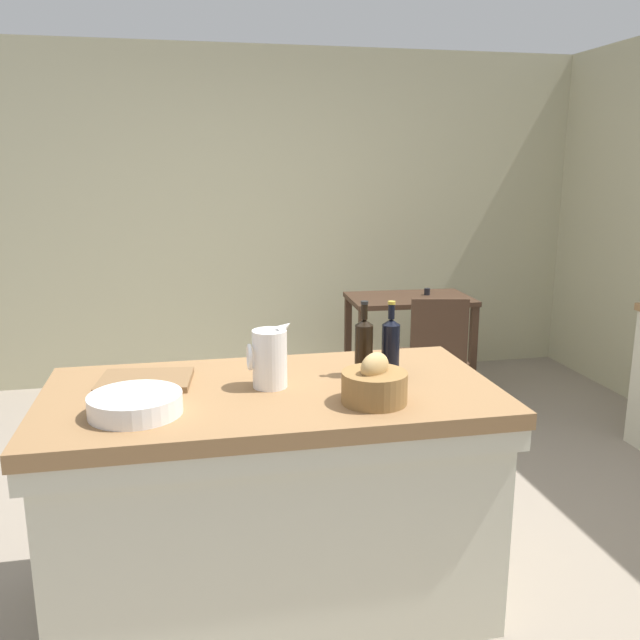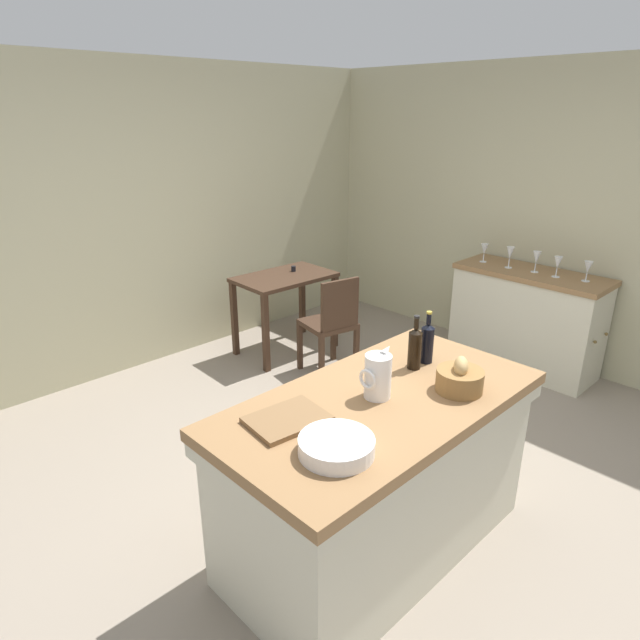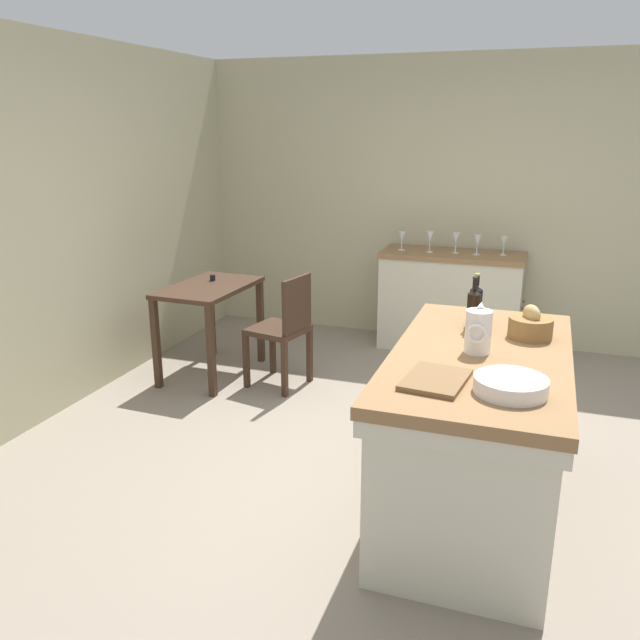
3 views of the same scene
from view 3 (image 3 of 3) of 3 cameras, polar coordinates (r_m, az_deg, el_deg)
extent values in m
plane|color=gray|center=(4.11, 7.83, -12.36)|extent=(6.76, 6.76, 0.00)
cube|color=#B7B28E|center=(4.85, -23.35, 7.22)|extent=(5.32, 0.12, 2.60)
cube|color=#B7B28E|center=(6.21, 13.23, 9.95)|extent=(0.12, 5.20, 2.60)
cube|color=olive|center=(3.37, 13.93, -3.29)|extent=(1.68, 0.87, 0.06)
cube|color=beige|center=(3.39, 13.84, -4.40)|extent=(1.66, 0.85, 0.08)
cube|color=beige|center=(3.54, 13.42, -10.10)|extent=(1.60, 0.79, 0.84)
cube|color=olive|center=(5.95, 11.58, 5.60)|extent=(0.52, 1.27, 0.04)
cube|color=beige|center=(6.05, 11.33, 1.45)|extent=(0.49, 1.24, 0.85)
sphere|color=brown|center=(5.88, 17.34, 0.99)|extent=(0.03, 0.03, 0.03)
sphere|color=brown|center=(6.11, 17.44, 1.55)|extent=(0.03, 0.03, 0.03)
cube|color=#3D281C|center=(5.29, -9.73, 2.84)|extent=(0.92, 0.59, 0.04)
cube|color=#3D281C|center=(4.94, -9.53, -2.75)|extent=(0.05, 0.05, 0.72)
cube|color=#3D281C|center=(5.63, -5.25, -0.14)|extent=(0.05, 0.05, 0.72)
cube|color=#3D281C|center=(5.20, -14.19, -2.05)|extent=(0.05, 0.05, 0.72)
cube|color=#3D281C|center=(5.86, -9.54, 0.37)|extent=(0.05, 0.05, 0.72)
cylinder|color=black|center=(5.44, -9.40, 3.68)|extent=(0.04, 0.04, 0.05)
cube|color=#3D281C|center=(5.08, -3.73, -0.86)|extent=(0.47, 0.47, 0.04)
cube|color=#3D281C|center=(4.92, -2.05, 1.39)|extent=(0.36, 0.10, 0.42)
cube|color=#3D281C|center=(5.39, -4.18, -2.48)|extent=(0.05, 0.05, 0.43)
cube|color=#3D281C|center=(5.12, -6.48, -3.61)|extent=(0.05, 0.05, 0.43)
cube|color=#3D281C|center=(5.21, -0.92, -3.16)|extent=(0.05, 0.05, 0.43)
cube|color=#3D281C|center=(4.92, -3.13, -4.38)|extent=(0.05, 0.05, 0.43)
cylinder|color=white|center=(3.32, 13.71, -1.00)|extent=(0.13, 0.13, 0.22)
cone|color=white|center=(3.35, 13.95, 1.23)|extent=(0.07, 0.04, 0.06)
torus|color=white|center=(3.25, 13.58, -1.20)|extent=(0.02, 0.10, 0.10)
cylinder|color=white|center=(2.89, 16.39, -5.52)|extent=(0.31, 0.31, 0.07)
cylinder|color=olive|center=(3.65, 17.97, -0.64)|extent=(0.23, 0.23, 0.11)
ellipsoid|color=tan|center=(3.63, 18.08, 0.50)|extent=(0.14, 0.13, 0.10)
cube|color=brown|center=(2.94, 10.11, -5.18)|extent=(0.37, 0.29, 0.02)
cylinder|color=black|center=(3.80, 13.47, 1.11)|extent=(0.07, 0.07, 0.20)
cone|color=black|center=(3.77, 13.59, 2.75)|extent=(0.07, 0.07, 0.02)
cylinder|color=black|center=(3.76, 13.63, 3.45)|extent=(0.03, 0.03, 0.07)
cylinder|color=#B29933|center=(3.76, 13.66, 3.89)|extent=(0.03, 0.03, 0.01)
cylinder|color=black|center=(3.70, 13.28, 0.71)|extent=(0.07, 0.07, 0.20)
cone|color=black|center=(3.67, 13.40, 2.42)|extent=(0.07, 0.07, 0.02)
cylinder|color=black|center=(3.66, 13.45, 3.15)|extent=(0.03, 0.03, 0.07)
cylinder|color=black|center=(3.65, 13.48, 3.61)|extent=(0.03, 0.03, 0.01)
cylinder|color=white|center=(5.94, 15.75, 5.53)|extent=(0.06, 0.06, 0.00)
cylinder|color=white|center=(5.94, 15.78, 5.86)|extent=(0.01, 0.01, 0.07)
cone|color=white|center=(5.92, 15.84, 6.62)|extent=(0.07, 0.07, 0.09)
cylinder|color=white|center=(5.90, 13.57, 5.62)|extent=(0.06, 0.06, 0.00)
cylinder|color=white|center=(5.90, 13.59, 5.97)|extent=(0.01, 0.01, 0.07)
cone|color=white|center=(5.88, 13.65, 6.78)|extent=(0.07, 0.07, 0.10)
cylinder|color=white|center=(5.94, 11.76, 5.79)|extent=(0.06, 0.06, 0.00)
cylinder|color=white|center=(5.93, 11.78, 6.16)|extent=(0.01, 0.01, 0.07)
cone|color=white|center=(5.92, 11.83, 7.00)|extent=(0.07, 0.07, 0.11)
cylinder|color=white|center=(5.94, 9.57, 5.91)|extent=(0.06, 0.06, 0.00)
cylinder|color=white|center=(5.93, 9.58, 6.29)|extent=(0.01, 0.01, 0.07)
cone|color=white|center=(5.92, 9.63, 7.15)|extent=(0.07, 0.07, 0.11)
cylinder|color=white|center=(6.00, 7.16, 6.13)|extent=(0.06, 0.06, 0.00)
cylinder|color=white|center=(6.00, 7.18, 6.46)|extent=(0.01, 0.01, 0.07)
cone|color=white|center=(5.98, 7.20, 7.23)|extent=(0.07, 0.07, 0.10)
camera|label=1|loc=(3.57, 55.44, 5.02)|focal=37.27mm
camera|label=2|loc=(1.82, 64.43, 14.19)|focal=30.75mm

